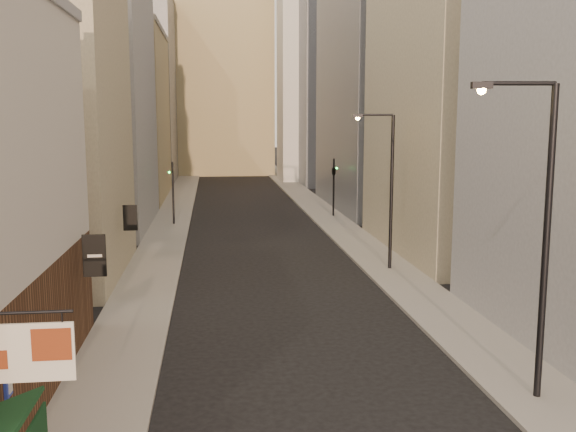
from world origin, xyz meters
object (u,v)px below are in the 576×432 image
object	(u,v)px
streetlamp_mid	(388,182)
traffic_light_left	(173,181)
clock_tower	(224,57)
white_tower	(310,40)
streetlamp_near	(539,224)
traffic_light_right	(334,174)

from	to	relation	value
streetlamp_mid	traffic_light_left	size ratio (longest dim) A/B	1.72
clock_tower	streetlamp_mid	xyz separation A→B (m)	(7.28, -66.78, -12.73)
clock_tower	white_tower	xyz separation A→B (m)	(11.00, -14.00, 0.97)
streetlamp_near	streetlamp_mid	bearing A→B (deg)	95.17
streetlamp_near	traffic_light_right	distance (m)	36.13
traffic_light_left	clock_tower	bearing A→B (deg)	-92.45
streetlamp_mid	traffic_light_right	world-z (taller)	streetlamp_mid
streetlamp_near	clock_tower	bearing A→B (deg)	100.66
clock_tower	traffic_light_left	bearing A→B (deg)	-95.97
streetlamp_near	traffic_light_right	size ratio (longest dim) A/B	1.87
traffic_light_left	white_tower	bearing A→B (deg)	-110.73
traffic_light_left	traffic_light_right	bearing A→B (deg)	-164.98
streetlamp_near	traffic_light_left	world-z (taller)	streetlamp_near
streetlamp_near	traffic_light_right	world-z (taller)	streetlamp_near
traffic_light_left	traffic_light_right	world-z (taller)	same
clock_tower	traffic_light_left	xyz separation A→B (m)	(-5.23, -50.03, -14.11)
clock_tower	traffic_light_left	distance (m)	52.25
streetlamp_near	streetlamp_mid	distance (m)	16.64
clock_tower	traffic_light_left	size ratio (longest dim) A/B	8.98
clock_tower	traffic_light_right	world-z (taller)	clock_tower
traffic_light_right	traffic_light_left	bearing A→B (deg)	-1.58
streetlamp_near	white_tower	bearing A→B (deg)	92.58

